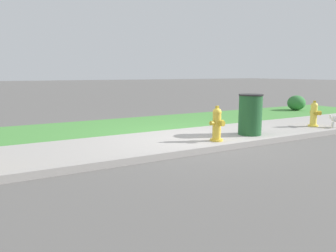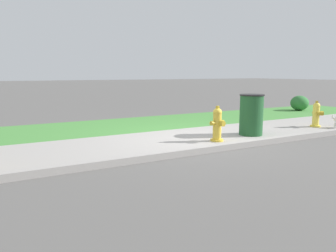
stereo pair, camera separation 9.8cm
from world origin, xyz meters
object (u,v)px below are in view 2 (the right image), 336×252
(fire_hydrant_near_corner, at_px, (217,124))
(trash_bin, at_px, (251,115))
(shrub_bush_mid_verge, at_px, (300,103))
(fire_hydrant_at_driveway, at_px, (316,115))

(fire_hydrant_near_corner, bearing_deg, trash_bin, -177.43)
(fire_hydrant_near_corner, xyz_separation_m, shrub_bush_mid_verge, (6.40, 3.15, -0.08))
(fire_hydrant_at_driveway, distance_m, fire_hydrant_near_corner, 3.50)
(trash_bin, bearing_deg, fire_hydrant_near_corner, -170.14)
(fire_hydrant_at_driveway, bearing_deg, trash_bin, -56.50)
(fire_hydrant_at_driveway, relative_size, fire_hydrant_near_corner, 0.93)
(shrub_bush_mid_verge, bearing_deg, trash_bin, -150.69)
(fire_hydrant_at_driveway, bearing_deg, fire_hydrant_near_corner, -53.48)
(fire_hydrant_at_driveway, relative_size, shrub_bush_mid_verge, 1.04)
(fire_hydrant_near_corner, height_order, shrub_bush_mid_verge, fire_hydrant_near_corner)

